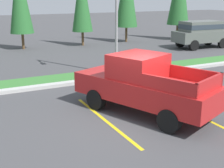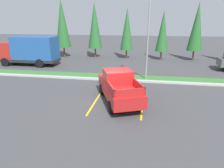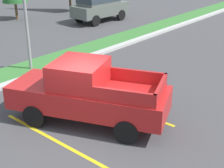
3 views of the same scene
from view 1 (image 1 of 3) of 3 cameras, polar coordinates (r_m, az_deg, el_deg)
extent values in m
plane|color=#424244|center=(10.85, 4.13, -6.25)|extent=(120.00, 120.00, 0.00)
cube|color=yellow|center=(10.70, -1.29, -6.54)|extent=(0.12, 4.80, 0.01)
cube|color=yellow|center=(12.26, 11.95, -3.91)|extent=(0.12, 4.80, 0.01)
cube|color=#B2B2AD|center=(15.11, -5.57, 0.43)|extent=(56.00, 0.40, 0.15)
cube|color=#387533|center=(16.12, -6.99, 1.21)|extent=(56.00, 1.80, 0.06)
cylinder|color=black|center=(11.59, -2.87, -2.77)|extent=(0.55, 0.81, 0.76)
cylinder|color=black|center=(12.80, 2.42, -0.94)|extent=(0.55, 0.81, 0.76)
cylinder|color=black|center=(9.81, 10.34, -6.55)|extent=(0.55, 0.81, 0.76)
cylinder|color=black|center=(11.22, 14.86, -3.94)|extent=(0.55, 0.81, 0.76)
cube|color=red|center=(11.11, 5.92, -0.95)|extent=(3.71, 5.53, 0.76)
cube|color=red|center=(11.08, 4.77, 3.31)|extent=(2.23, 2.14, 0.84)
cube|color=#2D3842|center=(11.56, 1.51, 4.14)|extent=(1.52, 0.66, 0.63)
cube|color=red|center=(9.50, 10.15, -0.27)|extent=(0.81, 1.80, 0.44)
cube|color=red|center=(10.95, 14.80, 1.60)|extent=(0.81, 1.80, 0.44)
cube|color=red|center=(9.84, 17.22, -0.19)|extent=(1.71, 0.77, 0.44)
cube|color=silver|center=(12.76, -3.47, 0.20)|extent=(1.73, 0.83, 0.28)
cylinder|color=black|center=(27.75, 17.01, 7.57)|extent=(0.81, 0.30, 0.80)
cylinder|color=black|center=(26.50, 19.41, 7.01)|extent=(0.81, 0.30, 0.80)
cylinder|color=black|center=(26.01, 12.29, 7.39)|extent=(0.81, 0.30, 0.80)
cylinder|color=black|center=(24.68, 14.61, 6.80)|extent=(0.81, 0.30, 0.80)
cube|color=#565B56|center=(26.14, 15.97, 8.34)|extent=(4.68, 2.05, 0.84)
cube|color=#565B56|center=(25.96, 15.84, 10.08)|extent=(3.17, 1.82, 0.76)
cube|color=#2D3842|center=(25.96, 15.84, 10.03)|extent=(3.22, 1.86, 0.36)
cylinder|color=gray|center=(16.36, 0.83, 14.61)|extent=(0.14, 0.14, 7.44)
cylinder|color=brown|center=(25.49, -15.81, 7.48)|extent=(0.20, 0.20, 1.23)
cylinder|color=brown|center=(26.49, -5.32, 8.23)|extent=(0.20, 0.20, 1.17)
cylinder|color=brown|center=(28.47, 2.60, 8.99)|extent=(0.20, 0.20, 1.34)
cylinder|color=brown|center=(30.63, 11.71, 9.22)|extent=(0.20, 0.20, 1.40)
camera|label=2|loc=(8.03, 88.56, 8.65)|focal=31.35mm
camera|label=3|loc=(2.75, -67.04, 39.25)|focal=52.84mm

